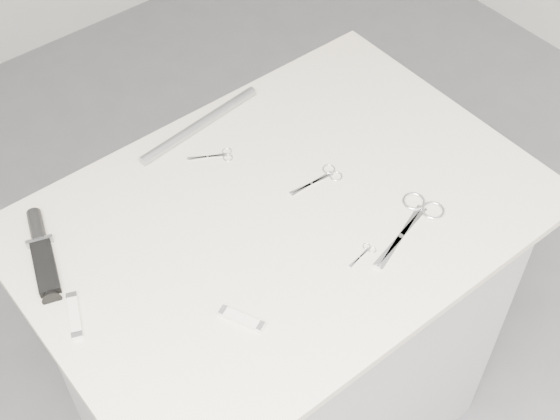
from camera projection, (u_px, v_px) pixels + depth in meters
plinth at (282, 340)px, 1.87m from camera, size 0.90×0.60×0.90m
display_board at (283, 216)px, 1.52m from camera, size 1.00×0.70×0.02m
large_shears at (415, 217)px, 1.50m from camera, size 0.21×0.11×0.01m
embroidery_scissors_a at (323, 178)px, 1.57m from camera, size 0.12×0.05×0.00m
embroidery_scissors_b at (218, 156)px, 1.61m from camera, size 0.09×0.07×0.00m
tiny_scissors at (364, 253)px, 1.45m from camera, size 0.07×0.03×0.00m
sheathed_knife at (41, 249)px, 1.45m from camera, size 0.09×0.20×0.03m
pocket_knife_a at (74, 316)px, 1.35m from camera, size 0.05×0.10×0.01m
pocket_knife_b at (242, 319)px, 1.35m from camera, size 0.05×0.08×0.01m
metal_rail at (200, 125)px, 1.66m from camera, size 0.31×0.05×0.02m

